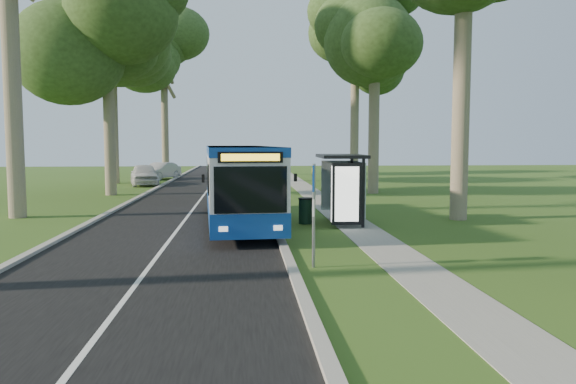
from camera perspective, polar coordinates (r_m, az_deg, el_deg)
name	(u,v)px	position (r m, az deg, el deg)	size (l,w,h in m)	color
ground	(284,250)	(16.23, -0.40, -5.95)	(120.00, 120.00, 0.00)	#36571B
road	(193,210)	(26.18, -9.67, -1.81)	(7.00, 100.00, 0.02)	black
kerb_east	(269,208)	(26.09, -1.99, -1.66)	(0.25, 100.00, 0.12)	#9E9B93
kerb_west	(115,210)	(26.71, -17.17, -1.72)	(0.25, 100.00, 0.12)	#9E9B93
centre_line	(193,210)	(26.17, -9.67, -1.79)	(0.12, 100.00, 0.01)	white
footpath	(332,209)	(26.40, 4.53, -1.70)	(1.50, 100.00, 0.02)	gray
bus	(239,184)	(21.51, -5.04, 0.84)	(3.11, 11.29, 2.96)	silver
bus_stop_sign	(314,203)	(13.83, 2.63, -1.14)	(0.13, 0.36, 2.58)	gray
bus_shelter	(347,176)	(21.16, 5.99, 1.67)	(1.76, 3.13, 2.64)	black
litter_bin	(306,211)	(21.50, 1.80, -1.90)	(0.57, 0.57, 0.99)	black
car_white	(144,174)	(42.36, -14.39, 1.74)	(1.87, 4.66, 1.59)	silver
car_silver	(160,171)	(48.53, -12.85, 2.08)	(1.53, 4.38, 1.44)	#A2A4AA
tree_west_c	(106,15)	(35.56, -17.98, 16.75)	(5.20, 5.20, 14.12)	#7A6B56
tree_west_d	(111,31)	(45.75, -17.54, 15.31)	(5.20, 5.20, 15.46)	#7A6B56
tree_west_e	(164,63)	(54.90, -12.51, 12.71)	(5.20, 5.20, 14.25)	#7A6B56
tree_east_c	(375,18)	(35.61, 8.86, 17.09)	(5.20, 5.20, 14.27)	#7A6B56
tree_east_d	(355,34)	(47.62, 6.87, 15.65)	(5.20, 5.20, 16.09)	#7A6B56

